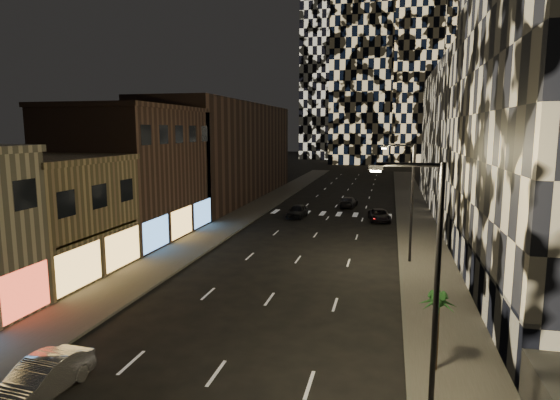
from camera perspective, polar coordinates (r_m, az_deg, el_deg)
The scene contains 17 objects.
sidewalk_left at distance 59.72m, azimuth -3.36°, elevation -1.22°, with size 4.00×120.00×0.15m, color #47443F.
sidewalk_right at distance 57.37m, azimuth 16.17°, elevation -1.95°, with size 4.00×120.00×0.15m, color #47443F.
curb_left at distance 59.16m, azimuth -1.41°, elevation -1.30°, with size 0.20×120.00×0.15m, color #4C4C47.
curb_right at distance 57.29m, azimuth 14.07°, elevation -1.88°, with size 0.20×120.00×0.15m, color #4C4C47.
retail_tan at distance 36.85m, azimuth -27.42°, elevation -2.11°, with size 10.00×10.00×8.00m, color #897852.
retail_brown at distance 46.67m, azimuth -17.60°, elevation 2.99°, with size 10.00×15.00×12.00m, color #463128.
retail_filler_left at distance 70.61m, azimuth -6.56°, elevation 5.91°, with size 10.00×40.00×14.00m, color #463128.
midrise_base at distance 32.54m, azimuth 22.53°, elevation -7.64°, with size 0.60×25.00×3.00m, color #383838.
midrise_filler_right at distance 64.74m, azimuth 25.13°, elevation 6.70°, with size 16.00×40.00×18.00m, color #232326.
tower_center_low at distance 151.31m, azimuth 10.28°, elevation 22.71°, with size 18.00×18.00×95.00m, color black.
streetlight_near at distance 17.15m, azimuth 17.84°, elevation -8.34°, with size 2.55×0.25×9.00m.
streetlight_far at distance 36.73m, azimuth 15.45°, elevation 0.65°, with size 2.55×0.25×9.00m.
car_silver_parked at distance 21.26m, azimuth -27.17°, elevation -18.88°, with size 1.58×4.54×1.50m, color #AAA9AE.
car_dark_midlane at distance 54.74m, azimuth 2.13°, elevation -1.37°, with size 1.81×4.51×1.54m, color black.
car_dark_oncoming at distance 62.85m, azimuth 8.37°, elevation -0.24°, with size 1.92×4.72×1.37m, color black.
car_dark_rightlane at distance 53.77m, azimuth 12.02°, elevation -1.85°, with size 2.21×4.79×1.33m, color black.
palm_tree at distance 20.97m, azimuth 18.65°, elevation -12.10°, with size 1.75×1.72×3.43m.
Camera 1 is at (6.87, -6.38, 10.22)m, focal length 30.00 mm.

